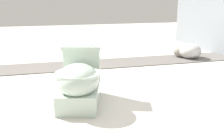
# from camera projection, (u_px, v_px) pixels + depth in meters

# --- Properties ---
(ground_plane) EXTENTS (14.00, 14.00, 0.00)m
(ground_plane) POSITION_uv_depth(u_px,v_px,m) (79.00, 102.00, 2.45)
(ground_plane) COLOR beige
(gravel_strip) EXTENTS (0.56, 8.00, 0.01)m
(gravel_strip) POSITION_uv_depth(u_px,v_px,m) (101.00, 64.00, 3.82)
(gravel_strip) COLOR #605B56
(gravel_strip) RESTS_ON ground
(toilet) EXTENTS (0.71, 0.53, 0.52)m
(toilet) POSITION_uv_depth(u_px,v_px,m) (80.00, 81.00, 2.35)
(toilet) COLOR #B2C6B7
(toilet) RESTS_ON ground
(boulder_near) EXTENTS (0.25, 0.32, 0.21)m
(boulder_near) POSITION_uv_depth(u_px,v_px,m) (183.00, 51.00, 4.25)
(boulder_near) COLOR gray
(boulder_near) RESTS_ON ground
(boulder_far) EXTENTS (0.43, 0.43, 0.24)m
(boulder_far) POSITION_uv_depth(u_px,v_px,m) (190.00, 51.00, 4.15)
(boulder_far) COLOR #B7B2AD
(boulder_far) RESTS_ON ground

